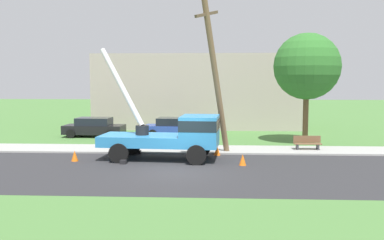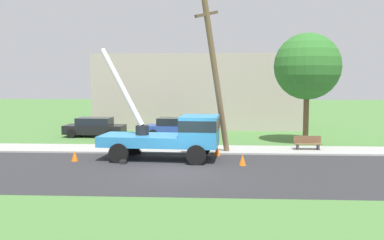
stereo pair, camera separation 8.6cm
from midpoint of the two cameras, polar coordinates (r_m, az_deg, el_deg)
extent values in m
plane|color=#477538|center=(31.47, -0.04, -2.24)|extent=(120.00, 120.00, 0.00)
cube|color=#2B2B2D|center=(19.67, -2.01, -6.90)|extent=(80.00, 8.84, 0.01)
cube|color=#9E9E99|center=(25.36, -0.82, -3.99)|extent=(80.00, 2.82, 0.10)
cube|color=#2D84C6|center=(22.58, -6.68, -2.69)|extent=(4.47, 2.73, 0.55)
cube|color=#2D84C6|center=(21.96, 1.17, -1.51)|extent=(2.08, 2.54, 1.60)
cube|color=#19232D|center=(21.92, 1.17, -0.59)|extent=(2.10, 2.56, 0.56)
cylinder|color=black|center=(22.51, -6.65, -1.37)|extent=(0.70, 0.70, 0.50)
cylinder|color=silver|center=(23.33, -9.37, 4.49)|extent=(2.79, 1.85, 4.26)
cube|color=black|center=(21.52, -9.17, -5.63)|extent=(0.32, 0.32, 0.20)
cube|color=black|center=(24.26, -7.19, -4.34)|extent=(0.32, 0.32, 0.20)
cylinder|color=black|center=(20.94, 0.68, -4.75)|extent=(1.00, 0.30, 1.00)
cylinder|color=black|center=(23.29, 1.39, -3.71)|extent=(1.00, 0.30, 1.00)
cylinder|color=black|center=(21.77, -9.77, -4.44)|extent=(1.00, 0.30, 1.00)
cylinder|color=black|center=(24.04, -8.07, -3.48)|extent=(1.00, 0.30, 1.00)
cylinder|color=brown|center=(23.47, 3.35, 5.84)|extent=(1.79, 2.10, 8.82)
cube|color=brown|center=(23.11, 2.09, 14.12)|extent=(1.25, 1.49, 0.58)
cone|color=orange|center=(21.01, 6.97, -5.37)|extent=(0.36, 0.36, 0.56)
cone|color=orange|center=(22.78, -15.47, -4.68)|extent=(0.36, 0.36, 0.56)
cone|color=orange|center=(23.63, 3.54, -4.13)|extent=(0.36, 0.36, 0.56)
cube|color=black|center=(32.14, -12.94, -1.23)|extent=(4.46, 1.96, 0.65)
cube|color=black|center=(32.07, -12.96, -0.17)|extent=(2.52, 1.74, 0.55)
cylinder|color=black|center=(30.88, -10.89, -1.89)|extent=(0.64, 0.22, 0.64)
cylinder|color=black|center=(32.60, -10.01, -1.49)|extent=(0.64, 0.22, 0.64)
cylinder|color=black|center=(31.81, -15.92, -1.79)|extent=(0.64, 0.22, 0.64)
cylinder|color=black|center=(33.48, -14.81, -1.41)|extent=(0.64, 0.22, 0.64)
cube|color=#263F99|center=(31.17, -2.25, -1.30)|extent=(4.52, 2.12, 0.65)
cube|color=black|center=(31.10, -2.26, -0.20)|extent=(2.58, 1.84, 0.55)
cylinder|color=black|center=(30.10, 0.19, -1.98)|extent=(0.64, 0.22, 0.64)
cylinder|color=black|center=(31.87, 0.60, -1.56)|extent=(0.64, 0.22, 0.64)
cylinder|color=black|center=(30.60, -5.22, -1.88)|extent=(0.64, 0.22, 0.64)
cylinder|color=black|center=(32.35, -4.52, -1.48)|extent=(0.64, 0.22, 0.64)
cube|color=brown|center=(25.84, 15.48, -3.12)|extent=(1.60, 0.44, 0.06)
cube|color=brown|center=(26.00, 15.40, -2.51)|extent=(1.60, 0.06, 0.40)
cube|color=#333338|center=(25.75, 14.16, -3.62)|extent=(0.10, 0.40, 0.45)
cube|color=#333338|center=(26.01, 16.77, -3.60)|extent=(0.10, 0.40, 0.45)
cylinder|color=brown|center=(28.71, 15.27, 1.59)|extent=(0.36, 0.36, 4.75)
sphere|color=#2D6B28|center=(28.66, 15.41, 7.01)|extent=(4.34, 4.34, 4.34)
cube|color=#A5998C|center=(37.80, 1.11, 3.91)|extent=(18.00, 6.00, 6.40)
camera|label=1|loc=(0.04, -89.89, 0.01)|focal=39.44mm
camera|label=2|loc=(0.04, 90.11, -0.01)|focal=39.44mm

